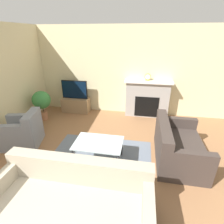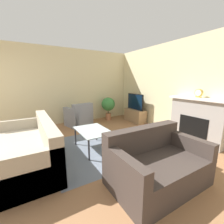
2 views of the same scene
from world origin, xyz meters
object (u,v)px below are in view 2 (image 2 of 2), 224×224
(mantel_clock, at_px, (199,93))
(coffee_table, at_px, (93,132))
(couch_sectional, at_px, (29,149))
(couch_loveseat, at_px, (156,165))
(tv, at_px, (135,102))
(potted_plant, at_px, (108,105))
(armchair_by_window, at_px, (79,118))

(mantel_clock, bearing_deg, coffee_table, -110.53)
(couch_sectional, relative_size, couch_loveseat, 1.50)
(couch_loveseat, xyz_separation_m, mantel_clock, (-0.66, 2.10, 0.97))
(mantel_clock, bearing_deg, couch_sectional, -104.54)
(tv, relative_size, coffee_table, 0.88)
(potted_plant, relative_size, mantel_clock, 4.29)
(mantel_clock, bearing_deg, armchair_by_window, -142.56)
(tv, height_order, potted_plant, tv)
(couch_sectional, relative_size, mantel_clock, 10.21)
(tv, relative_size, potted_plant, 0.93)
(tv, relative_size, armchair_by_window, 0.90)
(couch_loveseat, relative_size, coffee_table, 1.51)
(tv, height_order, couch_sectional, tv)
(couch_sectional, distance_m, potted_plant, 3.58)
(couch_loveseat, relative_size, potted_plant, 1.59)
(tv, xyz_separation_m, mantel_clock, (2.30, 0.11, 0.48))
(potted_plant, bearing_deg, mantel_clock, 15.71)
(couch_loveseat, bearing_deg, tv, 56.08)
(tv, bearing_deg, coffee_table, -59.46)
(couch_loveseat, distance_m, coffee_table, 1.62)
(coffee_table, bearing_deg, tv, 120.54)
(armchair_by_window, distance_m, coffee_table, 1.93)
(armchair_by_window, distance_m, potted_plant, 1.35)
(couch_loveseat, distance_m, potted_plant, 3.93)
(tv, height_order, armchair_by_window, tv)
(couch_loveseat, height_order, armchair_by_window, same)
(couch_loveseat, bearing_deg, mantel_clock, 17.42)
(coffee_table, bearing_deg, couch_loveseat, 12.72)
(tv, height_order, mantel_clock, mantel_clock)
(potted_plant, bearing_deg, couch_sectional, -54.23)
(tv, bearing_deg, potted_plant, -135.02)
(couch_sectional, bearing_deg, coffee_table, 87.55)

